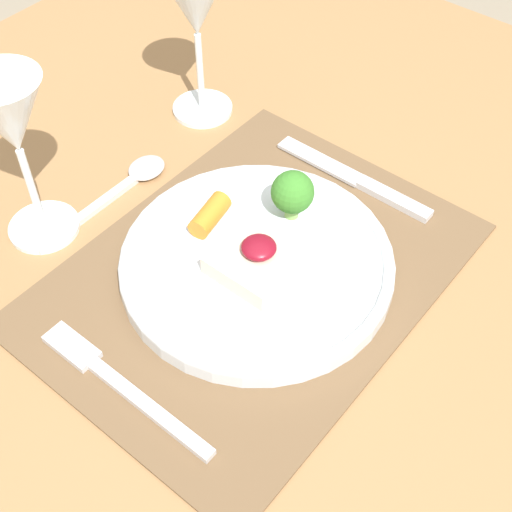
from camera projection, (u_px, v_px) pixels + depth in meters
dining_table at (254, 331)px, 0.78m from camera, size 1.17×1.15×0.77m
placemat at (253, 274)px, 0.70m from camera, size 0.42×0.31×0.00m
dinner_plate at (257, 258)px, 0.69m from camera, size 0.27×0.27×0.07m
fork at (114, 380)px, 0.62m from camera, size 0.02×0.19×0.01m
knife at (363, 183)px, 0.78m from camera, size 0.02×0.19×0.01m
spoon at (129, 182)px, 0.78m from camera, size 0.18×0.04×0.01m
wine_glass_near at (196, 10)px, 0.77m from camera, size 0.08×0.08×0.18m
wine_glass_far at (11, 126)px, 0.64m from camera, size 0.08×0.08×0.19m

